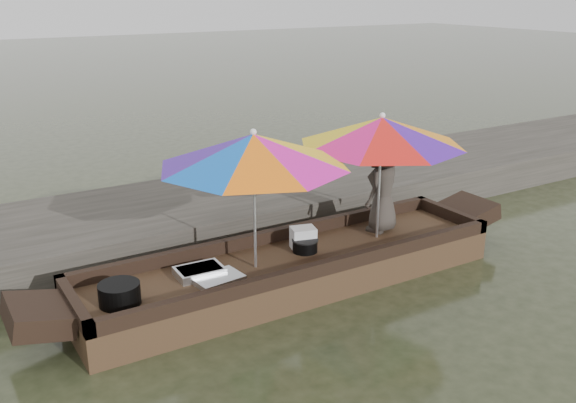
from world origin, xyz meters
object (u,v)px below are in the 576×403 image
supply_bag (303,238)px  vendor (383,187)px  tray_crayfish (200,272)px  umbrella_stern (380,177)px  boat_hull (293,272)px  umbrella_bow (254,200)px  charcoal_grill (305,246)px  cooking_pot (120,294)px  tray_scallop (218,279)px

supply_bag → vendor: 1.25m
tray_crayfish → umbrella_stern: 2.44m
supply_bag → vendor: vendor is taller
boat_hull → supply_bag: supply_bag is taller
supply_bag → umbrella_stern: (0.97, -0.17, 0.65)m
umbrella_bow → umbrella_stern: bearing=0.0°
charcoal_grill → supply_bag: size_ratio=1.04×
tray_crayfish → vendor: 2.58m
cooking_pot → tray_scallop: 1.03m
tray_scallop → charcoal_grill: charcoal_grill is taller
tray_crayfish → cooking_pot: bearing=-168.3°
supply_bag → umbrella_bow: (-0.73, -0.17, 0.65)m
charcoal_grill → vendor: (1.20, 0.08, 0.51)m
cooking_pot → umbrella_bow: 1.69m
cooking_pot → tray_scallop: (1.03, -0.05, -0.08)m
charcoal_grill → vendor: vendor is taller
charcoal_grill → vendor: size_ratio=0.25×
boat_hull → umbrella_bow: 1.06m
cooking_pot → tray_scallop: size_ratio=0.81×
vendor → umbrella_stern: 0.32m
charcoal_grill → tray_scallop: bearing=-170.6°
vendor → umbrella_bow: bearing=-17.0°
tray_scallop → umbrella_bow: umbrella_bow is taller
tray_crayfish → charcoal_grill: charcoal_grill is taller
boat_hull → cooking_pot: cooking_pot is taller
cooking_pot → vendor: size_ratio=0.35×
cooking_pot → supply_bag: size_ratio=1.45×
charcoal_grill → tray_crayfish: bearing=178.5°
charcoal_grill → supply_bag: supply_bag is taller
boat_hull → tray_scallop: size_ratio=9.98×
charcoal_grill → boat_hull: bearing=-160.0°
umbrella_bow → umbrella_stern: (1.71, 0.00, 0.00)m
cooking_pot → vendor: bearing=3.9°
boat_hull → vendor: bearing=6.3°
supply_bag → vendor: size_ratio=0.24×
charcoal_grill → supply_bag: (0.03, 0.09, 0.06)m
supply_bag → vendor: (1.17, -0.01, 0.44)m
boat_hull → umbrella_bow: (-0.48, 0.00, 0.95)m
tray_crayfish → tray_scallop: size_ratio=1.00×
cooking_pot → supply_bag: (2.28, 0.25, 0.02)m
tray_scallop → boat_hull: bearing=7.0°
boat_hull → supply_bag: (0.25, 0.17, 0.30)m
boat_hull → vendor: (1.42, 0.16, 0.75)m
supply_bag → vendor: bearing=-0.7°
cooking_pot → charcoal_grill: cooking_pot is taller
cooking_pot → charcoal_grill: 2.25m
tray_scallop → vendor: 2.49m
vendor → tray_scallop: bearing=-15.1°
tray_crayfish → charcoal_grill: bearing=-1.5°
cooking_pot → supply_bag: supply_bag is taller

